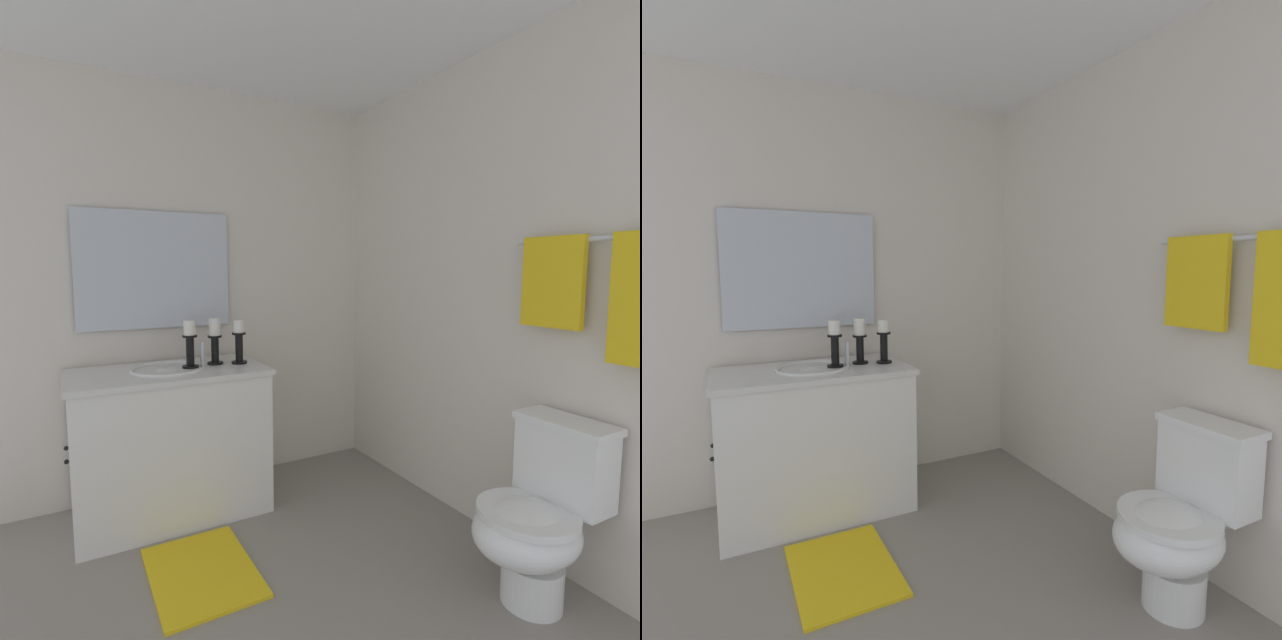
# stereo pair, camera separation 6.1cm
# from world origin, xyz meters

# --- Properties ---
(floor) EXTENTS (2.64, 2.79, 0.02)m
(floor) POSITION_xyz_m (0.00, 0.00, -0.01)
(floor) COLOR gray
(floor) RESTS_ON ground
(wall_back) EXTENTS (2.64, 0.04, 2.45)m
(wall_back) POSITION_xyz_m (0.00, 1.40, 1.23)
(wall_back) COLOR silver
(wall_back) RESTS_ON ground
(wall_left) EXTENTS (0.04, 2.79, 2.45)m
(wall_left) POSITION_xyz_m (-1.32, 0.00, 1.23)
(wall_left) COLOR silver
(wall_left) RESTS_ON ground
(vanity_cabinet) EXTENTS (0.58, 1.04, 0.82)m
(vanity_cabinet) POSITION_xyz_m (-0.99, -0.04, 0.41)
(vanity_cabinet) COLOR white
(vanity_cabinet) RESTS_ON ground
(sink_basin) EXTENTS (0.40, 0.40, 0.24)m
(sink_basin) POSITION_xyz_m (-0.99, -0.04, 0.78)
(sink_basin) COLOR white
(sink_basin) RESTS_ON vanity_cabinet
(mirror) EXTENTS (0.02, 0.87, 0.68)m
(mirror) POSITION_xyz_m (-1.27, -0.04, 1.36)
(mirror) COLOR silver
(candle_holder_tall) EXTENTS (0.09, 0.09, 0.25)m
(candle_holder_tall) POSITION_xyz_m (-0.97, 0.36, 0.95)
(candle_holder_tall) COLOR black
(candle_holder_tall) RESTS_ON vanity_cabinet
(candle_holder_short) EXTENTS (0.09, 0.09, 0.27)m
(candle_holder_short) POSITION_xyz_m (-1.02, 0.23, 0.96)
(candle_holder_short) COLOR black
(candle_holder_short) RESTS_ON vanity_cabinet
(candle_holder_mid) EXTENTS (0.09, 0.09, 0.26)m
(candle_holder_mid) POSITION_xyz_m (-0.99, 0.08, 0.96)
(candle_holder_mid) COLOR black
(candle_holder_mid) RESTS_ON vanity_cabinet
(toilet) EXTENTS (0.39, 0.54, 0.75)m
(toilet) POSITION_xyz_m (0.47, 1.11, 0.37)
(toilet) COLOR white
(toilet) RESTS_ON ground
(towel_bar) EXTENTS (0.78, 0.02, 0.02)m
(towel_bar) POSITION_xyz_m (0.53, 1.34, 1.48)
(towel_bar) COLOR silver
(towel_near_vanity) EXTENTS (0.28, 0.03, 0.39)m
(towel_near_vanity) POSITION_xyz_m (0.33, 1.32, 1.31)
(towel_near_vanity) COLOR yellow
(towel_near_vanity) RESTS_ON towel_bar
(bath_mat) EXTENTS (0.60, 0.44, 0.02)m
(bath_mat) POSITION_xyz_m (-0.37, -0.04, 0.01)
(bath_mat) COLOR yellow
(bath_mat) RESTS_ON ground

